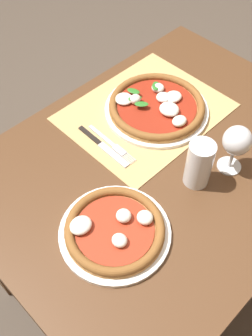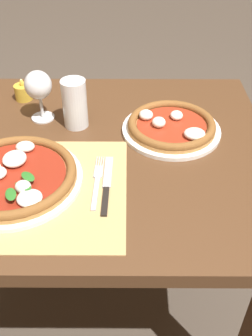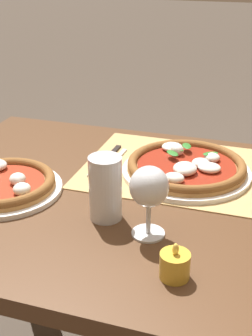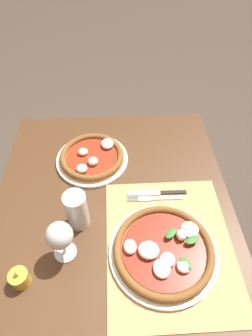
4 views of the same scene
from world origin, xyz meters
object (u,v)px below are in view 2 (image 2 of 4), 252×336
(wine_glass, at_px, (38,87))
(knife, at_px, (107,184))
(fork, at_px, (97,181))
(pizza_near, at_px, (13,176))
(pint_glass, at_px, (75,105))
(votive_candle, at_px, (23,93))
(pizza_far, at_px, (171,126))

(wine_glass, height_order, knife, wine_glass)
(wine_glass, height_order, fork, wine_glass)
(pizza_near, xyz_separation_m, wine_glass, (0.02, 0.30, 0.08))
(pint_glass, relative_size, fork, 0.72)
(pizza_near, height_order, fork, pizza_near)
(votive_candle, bearing_deg, pizza_far, -22.28)
(pint_glass, height_order, votive_candle, pint_glass)
(wine_glass, relative_size, fork, 0.77)
(pizza_near, distance_m, pint_glass, 0.30)
(knife, relative_size, votive_candle, 2.99)
(knife, distance_m, votive_candle, 0.52)
(wine_glass, bearing_deg, pint_glass, -19.25)
(pizza_near, bearing_deg, knife, -2.19)
(wine_glass, bearing_deg, pizza_far, -10.77)
(pint_glass, xyz_separation_m, fork, (0.08, -0.26, -0.06))
(wine_glass, bearing_deg, pizza_near, -93.60)
(pizza_near, xyz_separation_m, pint_glass, (0.13, 0.27, 0.05))
(fork, distance_m, knife, 0.03)
(pint_glass, relative_size, votive_candle, 2.01)
(votive_candle, bearing_deg, pizza_near, -81.48)
(wine_glass, bearing_deg, fork, -58.37)
(pizza_far, bearing_deg, wine_glass, 169.23)
(pizza_far, height_order, fork, pizza_far)
(pizza_far, relative_size, knife, 1.33)
(wine_glass, bearing_deg, votive_candle, 124.72)
(pizza_near, relative_size, fork, 1.68)
(pizza_near, relative_size, votive_candle, 4.67)
(pizza_far, relative_size, fork, 1.43)
(fork, bearing_deg, wine_glass, 121.63)
(wine_glass, distance_m, pint_glass, 0.12)
(pizza_far, height_order, votive_candle, votive_candle)
(fork, relative_size, votive_candle, 2.78)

